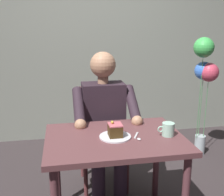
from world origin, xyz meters
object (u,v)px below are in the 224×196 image
object	(u,v)px
coffee_cup	(168,129)
dessert_spoon	(138,137)
chair	(102,131)
balloon_display	(205,72)
dining_table	(115,149)
cake_slice	(114,130)
seated_person	(105,122)

from	to	relation	value
coffee_cup	dessert_spoon	size ratio (longest dim) A/B	0.86
chair	balloon_display	bearing A→B (deg)	-163.44
dessert_spoon	balloon_display	xyz separation A→B (m)	(-1.03, -1.02, 0.25)
dining_table	chair	world-z (taller)	chair
cake_slice	coffee_cup	world-z (taller)	cake_slice
cake_slice	dessert_spoon	distance (m)	0.17
seated_person	cake_slice	bearing A→B (deg)	89.41
coffee_cup	balloon_display	xyz separation A→B (m)	(-0.82, -1.02, 0.21)
dining_table	balloon_display	world-z (taller)	balloon_display
cake_slice	chair	bearing A→B (deg)	-90.43
seated_person	coffee_cup	size ratio (longest dim) A/B	10.28
seated_person	chair	bearing A→B (deg)	-90.00
chair	balloon_display	world-z (taller)	balloon_display
dining_table	coffee_cup	size ratio (longest dim) A/B	7.86
dining_table	balloon_display	size ratio (longest dim) A/B	0.71
chair	coffee_cup	xyz separation A→B (m)	(-0.37, 0.66, 0.25)
cake_slice	balloon_display	world-z (taller)	balloon_display
dessert_spoon	seated_person	bearing A→B (deg)	-73.23
dining_table	balloon_display	xyz separation A→B (m)	(-1.18, -0.97, 0.35)
chair	coffee_cup	distance (m)	0.80
chair	balloon_display	size ratio (longest dim) A/B	0.68
balloon_display	seated_person	bearing A→B (deg)	23.91
cake_slice	dining_table	bearing A→B (deg)	-114.17
cake_slice	dessert_spoon	world-z (taller)	cake_slice
dessert_spoon	balloon_display	bearing A→B (deg)	-135.42
balloon_display	chair	bearing A→B (deg)	16.56
cake_slice	seated_person	bearing A→B (deg)	-90.59
dessert_spoon	balloon_display	size ratio (longest dim) A/B	0.10
chair	seated_person	world-z (taller)	seated_person
seated_person	balloon_display	xyz separation A→B (m)	(-1.18, -0.52, 0.31)
dining_table	chair	bearing A→B (deg)	-90.00
seated_person	balloon_display	bearing A→B (deg)	-156.09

